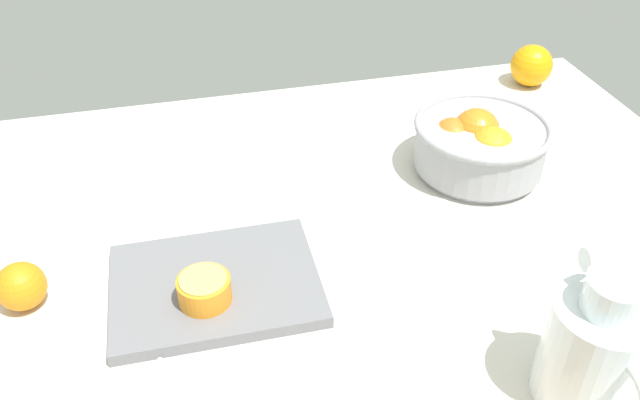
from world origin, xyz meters
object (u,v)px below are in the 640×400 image
Objects in this scene: fruit_bowl at (481,144)px; cutting_board at (216,285)px; juice_pitcher at (593,355)px; loose_orange_1 at (21,286)px; orange_half_0 at (204,289)px; loose_orange_0 at (531,66)px.

fruit_bowl is 51.42cm from cutting_board.
fruit_bowl is 47.10cm from juice_pitcher.
cutting_board is at bearing -7.74° from loose_orange_1.
orange_half_0 is (-41.12, 24.05, -2.98)cm from juice_pitcher.
loose_orange_0 is 106.99cm from loose_orange_1.
fruit_bowl is 74.45cm from loose_orange_1.
fruit_bowl is 0.82× the size of cutting_board.
orange_half_0 is 89.74cm from loose_orange_0.
orange_half_0 is (-1.62, -3.53, 2.84)cm from cutting_board.
fruit_bowl reaches higher than cutting_board.
cutting_board is 86.50cm from loose_orange_0.
juice_pitcher is at bearing -25.62° from loose_orange_1.
orange_half_0 is at bearing -16.45° from loose_orange_1.
loose_orange_0 reaches higher than cutting_board.
fruit_bowl is 54.12cm from orange_half_0.
juice_pitcher is 2.64× the size of orange_half_0.
juice_pitcher is 71.79cm from loose_orange_1.
fruit_bowl reaches higher than orange_half_0.
loose_orange_1 is (-97.74, -43.51, -1.07)cm from loose_orange_0.
cutting_board is 25.50cm from loose_orange_1.
loose_orange_1 is (-23.53, 6.95, -0.49)cm from orange_half_0.
loose_orange_1 reaches higher than cutting_board.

